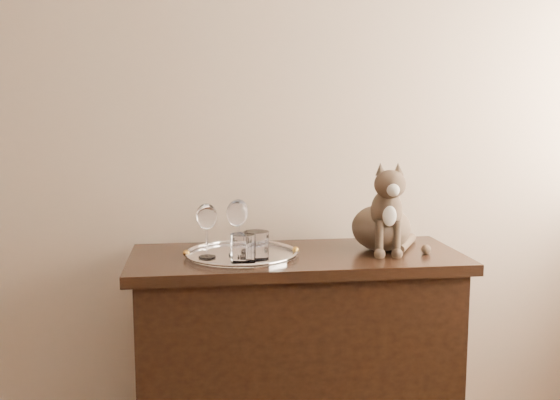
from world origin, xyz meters
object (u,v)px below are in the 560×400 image
(sideboard, at_px, (296,365))
(cat, at_px, (382,205))
(wine_glass_d, at_px, (237,228))
(tray, at_px, (242,255))
(tumbler_a, at_px, (256,245))
(wine_glass_c, at_px, (207,231))
(wine_glass_b, at_px, (238,225))
(tumbler_b, at_px, (243,248))

(sideboard, height_order, cat, cat)
(wine_glass_d, bearing_deg, tray, 40.23)
(tumbler_a, height_order, cat, cat)
(tumbler_a, bearing_deg, wine_glass_c, 165.12)
(sideboard, relative_size, wine_glass_c, 6.28)
(wine_glass_b, relative_size, tumbler_a, 1.95)
(sideboard, relative_size, wine_glass_b, 6.33)
(wine_glass_b, xyz_separation_m, tumbler_b, (0.00, -0.18, -0.05))
(tumbler_b, relative_size, cat, 0.29)
(wine_glass_d, height_order, tumbler_b, wine_glass_d)
(wine_glass_d, bearing_deg, tumbler_a, -47.23)
(tray, height_order, cat, cat)
(wine_glass_c, xyz_separation_m, cat, (0.65, 0.08, 0.06))
(sideboard, distance_m, tumbler_a, 0.52)
(wine_glass_c, height_order, cat, cat)
(wine_glass_c, bearing_deg, sideboard, 9.04)
(wine_glass_d, distance_m, tumbler_a, 0.10)
(tray, xyz_separation_m, wine_glass_c, (-0.12, -0.04, 0.10))
(sideboard, distance_m, wine_glass_d, 0.58)
(wine_glass_c, distance_m, cat, 0.65)
(cat, bearing_deg, wine_glass_c, -168.69)
(wine_glass_d, xyz_separation_m, tumbler_a, (0.06, -0.07, -0.05))
(tumbler_b, bearing_deg, tray, 88.21)
(wine_glass_c, relative_size, wine_glass_d, 0.97)
(wine_glass_b, relative_size, wine_glass_d, 0.96)
(tray, bearing_deg, wine_glass_c, -163.56)
(tumbler_a, bearing_deg, tray, 119.14)
(tray, relative_size, tumbler_a, 4.12)
(tumbler_a, relative_size, cat, 0.29)
(wine_glass_b, bearing_deg, cat, -2.54)
(sideboard, relative_size, tumbler_a, 12.36)
(wine_glass_c, distance_m, wine_glass_d, 0.11)
(tray, xyz_separation_m, tumbler_a, (0.05, -0.08, 0.05))
(wine_glass_b, distance_m, tumbler_b, 0.19)
(sideboard, relative_size, tumbler_b, 12.50)
(wine_glass_d, xyz_separation_m, cat, (0.54, 0.05, 0.06))
(wine_glass_c, height_order, tumbler_b, wine_glass_c)
(wine_glass_b, bearing_deg, wine_glass_d, -97.51)
(tray, distance_m, tumbler_b, 0.13)
(wine_glass_c, distance_m, tumbler_a, 0.18)
(tray, height_order, wine_glass_c, wine_glass_c)
(tumbler_a, xyz_separation_m, cat, (0.48, 0.12, 0.11))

